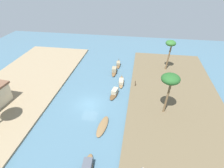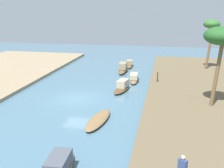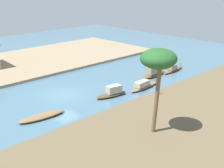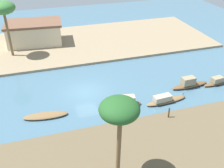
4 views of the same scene
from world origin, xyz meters
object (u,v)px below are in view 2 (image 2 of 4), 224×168
at_px(sampan_midstream, 134,78).
at_px(sampan_downstream_large, 123,69).
at_px(sampan_with_red_awning, 130,64).
at_px(mooring_post, 157,77).
at_px(sampan_foreground, 98,120).
at_px(palm_tree_left_near, 221,38).
at_px(sampan_with_tall_canopy, 122,87).
at_px(palm_tree_left_far, 212,26).

distance_m(sampan_midstream, sampan_downstream_large, 4.60).
distance_m(sampan_with_red_awning, mooring_post, 9.98).
xyz_separation_m(sampan_foreground, mooring_post, (11.33, -3.96, 0.69)).
relative_size(sampan_midstream, mooring_post, 4.34).
distance_m(sampan_with_red_awning, sampan_downstream_large, 3.80).
bearing_deg(palm_tree_left_near, sampan_midstream, 44.84).
bearing_deg(mooring_post, sampan_with_red_awning, 26.19).
xyz_separation_m(sampan_with_tall_canopy, sampan_with_red_awning, (12.10, 0.92, -0.09)).
xyz_separation_m(sampan_with_red_awning, palm_tree_left_near, (-15.69, -9.38, 5.71)).
height_order(sampan_with_red_awning, sampan_midstream, sampan_with_red_awning).
distance_m(sampan_with_red_awning, palm_tree_left_near, 19.15).
relative_size(sampan_with_tall_canopy, sampan_with_red_awning, 0.81).
xyz_separation_m(sampan_with_tall_canopy, palm_tree_left_near, (-3.59, -8.46, 5.63)).
bearing_deg(sampan_foreground, palm_tree_left_far, -22.49).
bearing_deg(sampan_foreground, sampan_downstream_large, 8.58).
bearing_deg(sampan_downstream_large, palm_tree_left_near, -142.87).
xyz_separation_m(sampan_midstream, palm_tree_left_far, (7.00, -9.20, 5.63)).
bearing_deg(sampan_foreground, palm_tree_left_near, -57.10).
height_order(sampan_foreground, mooring_post, mooring_post).
bearing_deg(sampan_downstream_large, palm_tree_left_far, -77.81).
relative_size(sampan_foreground, sampan_midstream, 0.93).
bearing_deg(sampan_with_tall_canopy, sampan_with_red_awning, 14.87).
height_order(sampan_with_red_awning, palm_tree_left_far, palm_tree_left_far).
height_order(sampan_downstream_large, palm_tree_left_far, palm_tree_left_far).
xyz_separation_m(mooring_post, palm_tree_left_near, (-6.75, -4.98, 5.18)).
height_order(sampan_with_red_awning, palm_tree_left_near, palm_tree_left_near).
distance_m(sampan_foreground, mooring_post, 12.02).
relative_size(sampan_with_red_awning, palm_tree_left_far, 0.70).
bearing_deg(sampan_with_tall_canopy, palm_tree_left_near, -102.50).
relative_size(sampan_foreground, sampan_with_red_awning, 0.97).
bearing_deg(palm_tree_left_far, sampan_with_red_awning, 85.21).
bearing_deg(palm_tree_left_near, palm_tree_left_far, -5.67).
height_order(mooring_post, palm_tree_left_near, palm_tree_left_near).
relative_size(sampan_downstream_large, mooring_post, 4.25).
bearing_deg(sampan_downstream_large, sampan_with_red_awning, -7.77).
bearing_deg(sampan_midstream, sampan_with_tall_canopy, 165.90).
xyz_separation_m(sampan_foreground, sampan_midstream, (12.36, -1.20, 0.16)).
relative_size(sampan_with_tall_canopy, palm_tree_left_near, 0.56).
height_order(sampan_with_tall_canopy, sampan_with_red_awning, sampan_with_tall_canopy).
xyz_separation_m(sampan_foreground, sampan_with_tall_canopy, (8.17, -0.48, 0.24)).
bearing_deg(sampan_foreground, mooring_post, -13.49).
relative_size(sampan_with_red_awning, sampan_midstream, 0.96).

